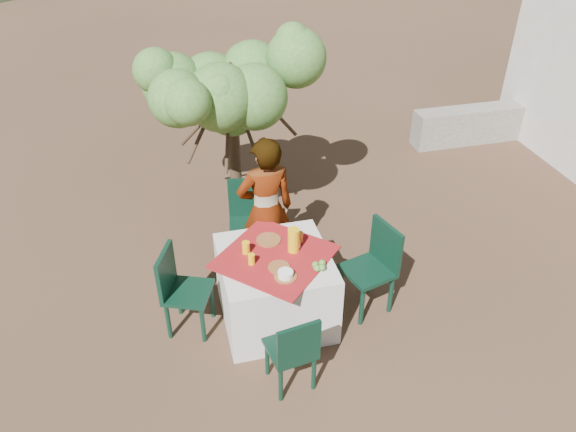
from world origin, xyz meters
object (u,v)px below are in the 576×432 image
at_px(shrub_tree, 236,97).
at_px(person, 266,210).
at_px(chair_far, 250,218).
at_px(chair_left, 180,287).
at_px(table, 275,287).
at_px(chair_right, 375,264).
at_px(juice_pitcher, 294,240).
at_px(chair_near, 294,350).

bearing_deg(shrub_tree, person, -85.02).
height_order(chair_far, person, person).
bearing_deg(chair_left, table, -73.64).
xyz_separation_m(table, shrub_tree, (-0.02, 1.70, 1.27)).
xyz_separation_m(chair_right, juice_pitcher, (-0.80, 0.10, 0.36)).
height_order(chair_left, shrub_tree, shrub_tree).
bearing_deg(chair_right, chair_left, -110.44).
height_order(chair_left, chair_right, chair_right).
distance_m(chair_right, shrub_tree, 2.33).
bearing_deg(chair_right, chair_far, -151.74).
relative_size(chair_near, juice_pitcher, 3.40).
height_order(chair_near, chair_left, chair_left).
xyz_separation_m(table, juice_pitcher, (0.19, 0.04, 0.50)).
distance_m(table, chair_right, 1.00).
bearing_deg(chair_right, table, -109.51).
height_order(table, person, person).
height_order(chair_right, shrub_tree, shrub_tree).
xyz_separation_m(person, shrub_tree, (-0.09, 1.01, 0.84)).
bearing_deg(chair_near, chair_left, -58.11).
relative_size(chair_near, chair_left, 0.92).
distance_m(table, chair_left, 0.91).
bearing_deg(chair_right, juice_pitcher, -113.32).
bearing_deg(chair_near, juice_pitcher, -113.58).
bearing_deg(chair_far, chair_left, -122.91).
relative_size(chair_far, chair_left, 1.07).
bearing_deg(chair_right, shrub_tree, -166.18).
relative_size(person, shrub_tree, 0.78).
distance_m(table, chair_far, 1.02).
bearing_deg(chair_near, person, -103.37).
xyz_separation_m(chair_near, chair_right, (1.03, 0.82, 0.07)).
distance_m(chair_near, juice_pitcher, 1.05).
relative_size(chair_near, chair_right, 0.87).
bearing_deg(chair_left, juice_pitcher, -70.49).
distance_m(chair_near, shrub_tree, 2.85).
relative_size(chair_left, person, 0.55).
height_order(table, chair_right, chair_right).
xyz_separation_m(person, juice_pitcher, (0.12, -0.65, 0.07)).
bearing_deg(person, juice_pitcher, 96.35).
height_order(chair_near, juice_pitcher, juice_pitcher).
distance_m(person, shrub_tree, 1.32).
height_order(chair_near, shrub_tree, shrub_tree).
relative_size(table, person, 0.80).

